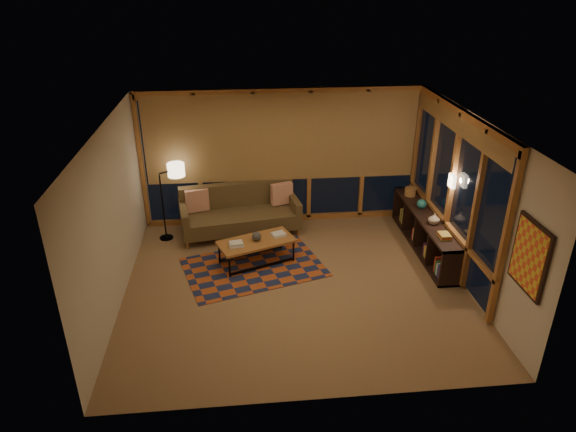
{
  "coord_description": "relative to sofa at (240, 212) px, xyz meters",
  "views": [
    {
      "loc": [
        -0.83,
        -7.05,
        4.68
      ],
      "look_at": [
        -0.1,
        0.27,
        1.13
      ],
      "focal_mm": 32.0,
      "sensor_mm": 36.0,
      "label": 1
    }
  ],
  "objects": [
    {
      "name": "book_stack_b",
      "position": [
        0.66,
        -0.98,
        0.0
      ],
      "size": [
        0.3,
        0.27,
        0.05
      ],
      "primitive_type": null,
      "rotation": [
        0.0,
        0.0,
        0.36
      ],
      "color": "silver",
      "rests_on": "coffee_table"
    },
    {
      "name": "shelf_book_stack",
      "position": [
        3.35,
        -1.78,
        0.25
      ],
      "size": [
        0.22,
        0.28,
        0.07
      ],
      "primitive_type": null,
      "rotation": [
        0.0,
        0.0,
        -0.2
      ],
      "color": "silver",
      "rests_on": "bookshelf"
    },
    {
      "name": "basket",
      "position": [
        3.33,
        -0.01,
        0.29
      ],
      "size": [
        0.22,
        0.22,
        0.16
      ],
      "primitive_type": "cylinder",
      "rotation": [
        0.0,
        0.0,
        0.04
      ],
      "color": "#A15F30",
      "rests_on": "bookshelf"
    },
    {
      "name": "vase",
      "position": [
        3.35,
        -1.27,
        0.31
      ],
      "size": [
        0.25,
        0.25,
        0.21
      ],
      "primitive_type": "imported",
      "rotation": [
        0.0,
        0.0,
        -0.34
      ],
      "color": "tan",
      "rests_on": "bookshelf"
    },
    {
      "name": "window_wall_right",
      "position": [
        3.54,
        -1.32,
        0.89
      ],
      "size": [
        0.16,
        3.7,
        2.6
      ],
      "primitive_type": null,
      "color": "#9F6336",
      "rests_on": "walls"
    },
    {
      "name": "window_wall_back",
      "position": [
        0.86,
        0.51,
        0.89
      ],
      "size": [
        5.3,
        0.16,
        2.6
      ],
      "primitive_type": null,
      "color": "#9F6336",
      "rests_on": "walls"
    },
    {
      "name": "walls",
      "position": [
        0.86,
        -1.92,
        0.89
      ],
      "size": [
        5.51,
        5.01,
        2.7
      ],
      "color": "beige",
      "rests_on": "floor"
    },
    {
      "name": "sofa",
      "position": [
        0.0,
        0.0,
        0.0
      ],
      "size": [
        2.34,
        1.23,
        0.91
      ],
      "primitive_type": null,
      "rotation": [
        0.0,
        0.0,
        0.15
      ],
      "color": "brown",
      "rests_on": "floor"
    },
    {
      "name": "ceiling",
      "position": [
        0.86,
        -1.92,
        2.24
      ],
      "size": [
        5.5,
        5.0,
        0.01
      ],
      "primitive_type": "cube",
      "color": "white",
      "rests_on": "walls"
    },
    {
      "name": "teal_bowl",
      "position": [
        3.35,
        -0.62,
        0.3
      ],
      "size": [
        0.18,
        0.18,
        0.18
      ],
      "primitive_type": "sphere",
      "rotation": [
        0.0,
        0.0,
        -0.03
      ],
      "color": "#1E6769",
      "rests_on": "bookshelf"
    },
    {
      "name": "bookshelf",
      "position": [
        3.35,
        -0.92,
        -0.12
      ],
      "size": [
        0.4,
        2.67,
        0.67
      ],
      "primitive_type": null,
      "color": "black",
      "rests_on": "floor"
    },
    {
      "name": "area_rug",
      "position": [
        0.2,
        -1.31,
        -0.45
      ],
      "size": [
        2.65,
        2.13,
        0.01
      ],
      "primitive_type": "cube",
      "rotation": [
        0.0,
        0.0,
        0.29
      ],
      "color": "#AE4B1E",
      "rests_on": "floor"
    },
    {
      "name": "pillow_right",
      "position": [
        0.83,
        0.27,
        0.21
      ],
      "size": [
        0.45,
        0.26,
        0.42
      ],
      "primitive_type": null,
      "rotation": [
        0.0,
        0.0,
        0.31
      ],
      "color": "#D14C21",
      "rests_on": "sofa"
    },
    {
      "name": "floor_lamp",
      "position": [
        -1.43,
        -0.06,
        0.27
      ],
      "size": [
        0.58,
        0.52,
        1.46
      ],
      "primitive_type": null,
      "rotation": [
        0.0,
        0.0,
        0.55
      ],
      "color": "black",
      "rests_on": "floor"
    },
    {
      "name": "wall_art",
      "position": [
        3.57,
        -3.77,
        0.99
      ],
      "size": [
        0.06,
        0.74,
        0.94
      ],
      "primitive_type": null,
      "color": "#ED522C",
      "rests_on": "walls"
    },
    {
      "name": "ceramic_pot",
      "position": [
        0.27,
        -1.14,
        0.06
      ],
      "size": [
        0.18,
        0.18,
        0.16
      ],
      "primitive_type": "sphere",
      "rotation": [
        0.0,
        0.0,
        0.12
      ],
      "color": "black",
      "rests_on": "coffee_table"
    },
    {
      "name": "floor",
      "position": [
        0.86,
        -1.92,
        -0.46
      ],
      "size": [
        5.5,
        5.0,
        0.01
      ],
      "primitive_type": "cube",
      "color": "#95754C",
      "rests_on": "ground"
    },
    {
      "name": "book_stack_a",
      "position": [
        -0.09,
        -1.3,
        0.01
      ],
      "size": [
        0.25,
        0.22,
        0.07
      ],
      "primitive_type": null,
      "rotation": [
        0.0,
        0.0,
        0.19
      ],
      "color": "silver",
      "rests_on": "coffee_table"
    },
    {
      "name": "pillow_left",
      "position": [
        -0.81,
        0.13,
        0.22
      ],
      "size": [
        0.46,
        0.26,
        0.44
      ],
      "primitive_type": null,
      "rotation": [
        0.0,
        0.0,
        0.29
      ],
      "color": "#D14C21",
      "rests_on": "sofa"
    },
    {
      "name": "coffee_table",
      "position": [
        0.26,
        -1.14,
        -0.24
      ],
      "size": [
        1.43,
        1.02,
        0.43
      ],
      "primitive_type": null,
      "rotation": [
        0.0,
        0.0,
        0.36
      ],
      "color": "#9F6336",
      "rests_on": "floor"
    },
    {
      "name": "wall_sconce",
      "position": [
        3.48,
        -1.47,
        1.09
      ],
      "size": [
        0.12,
        0.18,
        0.22
      ],
      "primitive_type": null,
      "color": "#FAE0B3",
      "rests_on": "walls"
    }
  ]
}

